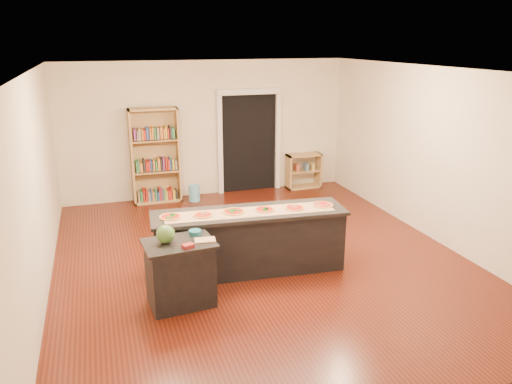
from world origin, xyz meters
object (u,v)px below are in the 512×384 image
object	(u,v)px
side_counter	(180,273)
watermelon	(166,234)
bookshelf	(155,156)
kitchen_island	(249,241)
waste_bin	(194,193)
low_shelf	(303,171)

from	to	relation	value
side_counter	watermelon	distance (m)	0.55
side_counter	bookshelf	world-z (taller)	bookshelf
kitchen_island	waste_bin	world-z (taller)	kitchen_island
side_counter	low_shelf	bearing A→B (deg)	45.37
side_counter	bookshelf	bearing A→B (deg)	81.29
waste_bin	watermelon	world-z (taller)	watermelon
bookshelf	watermelon	distance (m)	4.26
bookshelf	waste_bin	xyz separation A→B (m)	(0.72, -0.20, -0.79)
watermelon	bookshelf	bearing A→B (deg)	84.64
low_shelf	watermelon	bearing A→B (deg)	-130.61
bookshelf	low_shelf	size ratio (longest dim) A/B	2.49
side_counter	low_shelf	size ratio (longest dim) A/B	1.10
watermelon	side_counter	bearing A→B (deg)	-10.14
bookshelf	waste_bin	bearing A→B (deg)	-15.13
kitchen_island	low_shelf	distance (m)	4.34
waste_bin	watermelon	xyz separation A→B (m)	(-1.12, -4.04, 0.79)
low_shelf	waste_bin	world-z (taller)	low_shelf
kitchen_island	low_shelf	xyz separation A→B (m)	(2.39, 3.62, -0.07)
side_counter	watermelon	size ratio (longest dim) A/B	3.73
kitchen_island	watermelon	world-z (taller)	watermelon
bookshelf	watermelon	world-z (taller)	bookshelf
bookshelf	kitchen_island	bearing A→B (deg)	-76.72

